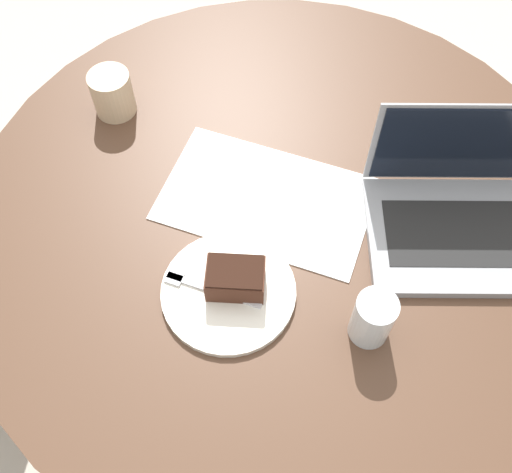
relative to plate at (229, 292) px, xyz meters
The scene contains 9 objects.
ground_plane 0.79m from the plate, 112.39° to the left, with size 12.00×12.00×0.00m, color #B7AD9E.
dining_table 0.25m from the plate, 112.39° to the left, with size 1.18×1.18×0.75m.
paper_document 0.20m from the plate, 121.29° to the left, with size 0.45×0.39×0.00m.
plate is the anchor object (origin of this frame).
cake_slice 0.04m from the plate, 85.30° to the left, with size 0.11×0.12×0.05m.
fork 0.04m from the plate, 137.54° to the right, with size 0.16×0.10×0.00m.
coffee_glass 0.48m from the plate, 169.92° to the left, with size 0.08×0.08×0.09m.
water_glass 0.24m from the plate, 33.66° to the left, with size 0.07×0.07×0.10m.
laptop 0.43m from the plate, 68.64° to the left, with size 0.40×0.41×0.21m.
Camera 1 is at (0.44, -0.43, 1.67)m, focal length 42.00 mm.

